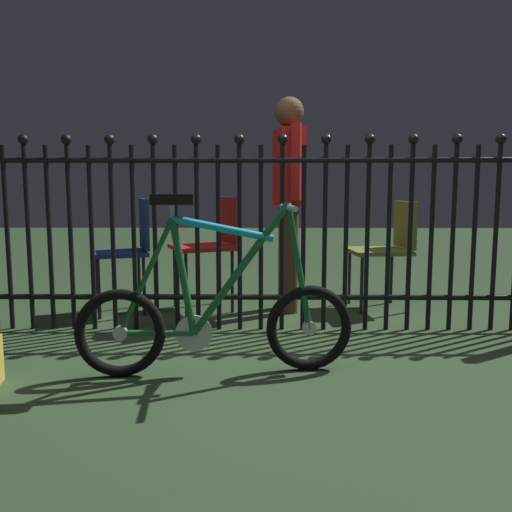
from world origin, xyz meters
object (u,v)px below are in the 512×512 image
at_px(bicycle, 216,315).
at_px(person_visitor, 289,186).
at_px(chair_navy, 130,244).
at_px(chair_red, 213,240).
at_px(chair_olive, 389,243).

bearing_deg(bicycle, person_visitor, 72.97).
bearing_deg(chair_navy, person_visitor, 3.39).
distance_m(chair_red, person_visitor, 0.69).
xyz_separation_m(bicycle, chair_navy, (-0.74, 1.31, 0.21)).
relative_size(bicycle, chair_red, 1.60).
relative_size(chair_olive, person_visitor, 0.52).
bearing_deg(chair_olive, person_visitor, -173.70).
height_order(bicycle, chair_olive, bicycle).
relative_size(chair_red, chair_navy, 1.01).
bearing_deg(bicycle, chair_navy, 119.49).
height_order(chair_navy, person_visitor, person_visitor).
relative_size(chair_olive, chair_navy, 0.98).
relative_size(bicycle, chair_olive, 1.66).
height_order(chair_red, chair_navy, chair_red).
bearing_deg(chair_olive, chair_navy, -175.45).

